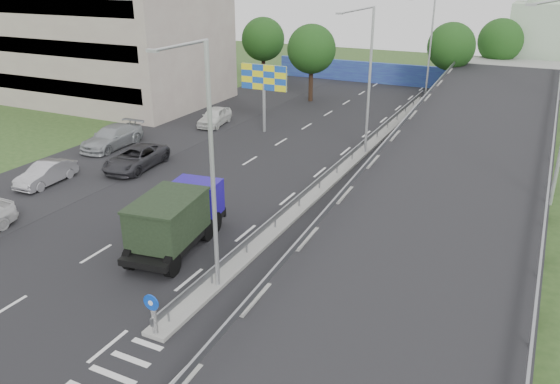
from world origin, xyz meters
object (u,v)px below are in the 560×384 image
Objects in this scene: church at (542,37)px; lamp_post_near at (208,158)px; dump_truck at (177,217)px; parked_car_d at (112,137)px; parked_car_e at (215,117)px; lamp_post_far at (429,41)px; parked_car_b at (46,173)px; parked_car_c at (136,158)px; lamp_post_mid at (367,74)px; billboard at (264,81)px; sign_bollard at (153,314)px.

lamp_post_near is at bearing -100.38° from church.
parked_car_d is (-13.90, 10.85, -0.78)m from dump_truck.
lamp_post_far is at bearing 42.48° from parked_car_e.
parked_car_b is 5.69m from parked_car_c.
parked_car_c is (-12.77, -9.66, -5.07)m from lamp_post_mid.
lamp_post_near is 1.82× the size of parked_car_d.
billboard is 0.81× the size of dump_truck.
lamp_post_far reaches higher than dump_truck.
parked_car_e is at bearing 171.88° from lamp_post_mid.
parked_car_d is at bearing 133.82° from dump_truck.
billboard is at bearing 167.62° from lamp_post_mid.
billboard reaches higher than sign_bollard.
parked_car_c is (-12.77, 10.34, -5.07)m from lamp_post_near.
church is at bearing 54.76° from lamp_post_far.
billboard is at bearing 67.54° from parked_car_c.
dump_truck is at bearing -71.88° from parked_car_e.
lamp_post_far is at bearing 55.15° from parked_car_d.
lamp_post_far is 1.82× the size of parked_car_d.
dump_truck is (5.57, -19.63, -2.60)m from billboard.
parked_car_b is 7.78m from parked_car_d.
lamp_post_far is (0.00, 40.00, 0.00)m from lamp_post_near.
dump_truck reaches higher than parked_car_e.
lamp_post_near is 2.27× the size of parked_car_e.
billboard is 12.56m from parked_car_d.
parked_car_d is 9.43m from parked_car_e.
lamp_post_far is (0.11, 43.83, 4.77)m from sign_bollard.
billboard is 20.57m from dump_truck.
parked_car_c is (3.15, 4.74, 0.04)m from parked_car_b.
parked_car_e is (3.51, 8.76, -0.05)m from parked_car_d.
parked_car_d is (-17.33, 17.05, -0.23)m from sign_bollard.
parked_car_b is at bearing -128.63° from parked_car_c.
parked_car_b is (-15.92, 5.60, -5.12)m from lamp_post_near.
dump_truck reaches higher than parked_car_d.
lamp_post_near is 40.00m from lamp_post_far.
lamp_post_near is at bearing -67.51° from billboard.
lamp_post_near is 1.91× the size of parked_car_c.
dump_truck is 17.65m from parked_car_d.
parked_car_c is at bearing -142.89° from lamp_post_mid.
lamp_post_mid is (0.11, 23.83, 4.77)m from sign_bollard.
church is 2.49× the size of parked_car_d.
parked_car_d is at bearing -121.63° from parked_car_e.
church is 55.05m from parked_car_b.
sign_bollard reaches higher than parked_car_b.
lamp_post_mid is at bearing -90.00° from lamp_post_far.
sign_bollard reaches higher than parked_car_e.
sign_bollard is 18.41m from parked_car_b.
parked_car_c is 0.95× the size of parked_car_d.
parked_car_d is (-17.44, -26.77, -5.00)m from lamp_post_far.
billboard is at bearing -120.70° from church.
dump_truck is at bearing 146.16° from lamp_post_near.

